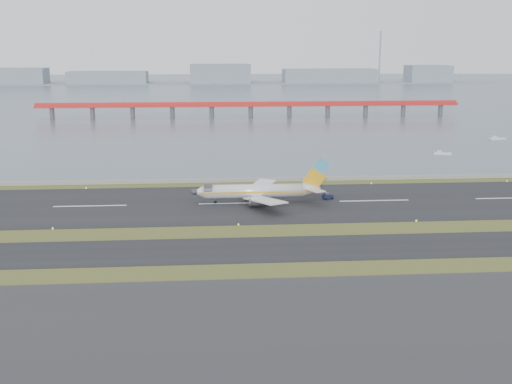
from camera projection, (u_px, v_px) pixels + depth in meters
ground at (240, 234)px, 151.11m from camera, size 1000.00×1000.00×0.00m
apron_strip at (259, 337)px, 97.65m from camera, size 1000.00×50.00×0.10m
taxiway_strip at (243, 250)px, 139.43m from camera, size 1000.00×18.00×0.10m
runway_strip at (234, 203)px, 180.25m from camera, size 1000.00×45.00×0.10m
seawall at (230, 180)px, 209.30m from camera, size 1000.00×2.50×1.00m
bay_water at (214, 93)px, 598.11m from camera, size 1400.00×800.00×1.30m
red_pier at (251, 106)px, 393.93m from camera, size 260.00×5.00×10.20m
far_shoreline at (223, 78)px, 753.27m from camera, size 1400.00×80.00×60.50m
airliner at (260, 191)px, 180.26m from camera, size 38.52×32.89×12.80m
pushback_tug at (328, 196)px, 185.11m from camera, size 3.35×2.48×1.92m
workboat_near at (442, 153)px, 260.78m from camera, size 7.26×4.22×1.68m
workboat_far at (497, 139)px, 301.73m from camera, size 7.77×2.86×1.85m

